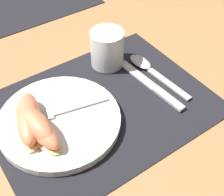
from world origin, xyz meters
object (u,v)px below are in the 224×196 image
object	(u,v)px
fork	(57,112)
citrus_wedge_1	(35,124)
knife	(151,85)
plate	(59,120)
spoon	(148,67)
juice_glass	(107,50)
citrus_wedge_0	(29,119)
citrus_wedge_2	(38,127)

from	to	relation	value
fork	citrus_wedge_1	distance (m)	0.06
knife	fork	bearing A→B (deg)	171.35
plate	spoon	bearing A→B (deg)	6.65
spoon	citrus_wedge_1	world-z (taller)	citrus_wedge_1
juice_glass	citrus_wedge_1	bearing A→B (deg)	-155.61
juice_glass	fork	distance (m)	0.20
citrus_wedge_0	knife	bearing A→B (deg)	-6.99
plate	citrus_wedge_2	size ratio (longest dim) A/B	1.76
plate	spoon	size ratio (longest dim) A/B	1.28
plate	fork	world-z (taller)	fork
citrus_wedge_2	knife	bearing A→B (deg)	-1.49
citrus_wedge_0	citrus_wedge_2	distance (m)	0.03
plate	spoon	world-z (taller)	plate
knife	citrus_wedge_0	distance (m)	0.27
citrus_wedge_2	citrus_wedge_1	bearing A→B (deg)	100.02
citrus_wedge_1	spoon	bearing A→B (deg)	6.33
citrus_wedge_1	citrus_wedge_2	size ratio (longest dim) A/B	0.89
spoon	citrus_wedge_0	size ratio (longest dim) A/B	1.34
juice_glass	citrus_wedge_1	world-z (taller)	juice_glass
plate	citrus_wedge_0	bearing A→B (deg)	165.94
knife	citrus_wedge_1	bearing A→B (deg)	176.63
juice_glass	knife	bearing A→B (deg)	-74.30
fork	knife	bearing A→B (deg)	-8.65
juice_glass	spoon	world-z (taller)	juice_glass
plate	knife	bearing A→B (deg)	-5.21
spoon	citrus_wedge_2	distance (m)	0.30
plate	knife	xyz separation A→B (m)	(0.22, -0.02, -0.01)
knife	citrus_wedge_2	world-z (taller)	citrus_wedge_2
citrus_wedge_0	fork	bearing A→B (deg)	-0.56
juice_glass	spoon	size ratio (longest dim) A/B	0.46
fork	citrus_wedge_1	bearing A→B (deg)	-161.92
citrus_wedge_0	citrus_wedge_1	world-z (taller)	citrus_wedge_1
plate	spoon	distance (m)	0.25
plate	knife	distance (m)	0.22
spoon	citrus_wedge_1	bearing A→B (deg)	-173.67
citrus_wedge_0	citrus_wedge_2	xyz separation A→B (m)	(0.01, -0.03, -0.00)
plate	juice_glass	xyz separation A→B (m)	(0.18, 0.10, 0.03)
fork	citrus_wedge_2	world-z (taller)	citrus_wedge_2
citrus_wedge_1	knife	bearing A→B (deg)	-3.37
citrus_wedge_0	citrus_wedge_2	size ratio (longest dim) A/B	1.03
juice_glass	fork	xyz separation A→B (m)	(-0.18, -0.09, -0.02)
knife	spoon	distance (m)	0.06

